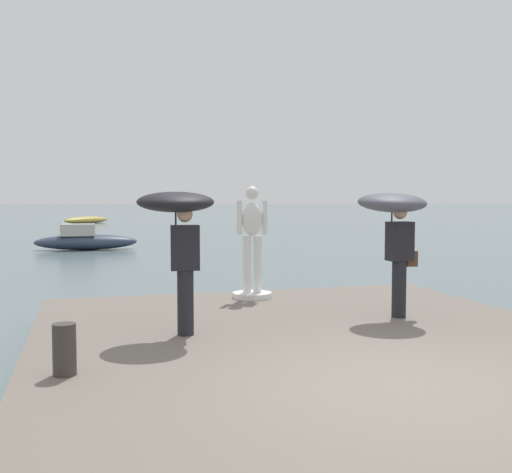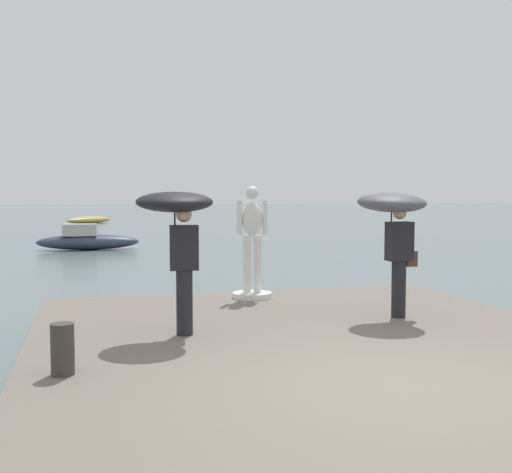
% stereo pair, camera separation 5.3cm
% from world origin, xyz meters
% --- Properties ---
extents(ground_plane, '(400.00, 400.00, 0.00)m').
position_xyz_m(ground_plane, '(0.00, 40.00, 0.00)').
color(ground_plane, slate).
extents(pier, '(7.46, 9.28, 0.40)m').
position_xyz_m(pier, '(0.00, 1.64, 0.20)').
color(pier, '#70665B').
rests_on(pier, ground).
extents(statue_white_figure, '(0.73, 0.73, 2.06)m').
position_xyz_m(statue_white_figure, '(-0.02, 5.42, 1.28)').
color(statue_white_figure, white).
rests_on(statue_white_figure, pier).
extents(onlooker_left, '(1.14, 1.16, 1.96)m').
position_xyz_m(onlooker_left, '(-1.77, 2.76, 1.95)').
color(onlooker_left, black).
rests_on(onlooker_left, pier).
extents(onlooker_right, '(1.07, 1.09, 1.95)m').
position_xyz_m(onlooker_right, '(1.60, 3.08, 1.95)').
color(onlooker_right, black).
rests_on(onlooker_right, pier).
extents(mooring_bollard, '(0.24, 0.24, 0.54)m').
position_xyz_m(mooring_bollard, '(-3.20, 1.22, 0.67)').
color(mooring_bollard, '#38332D').
rests_on(mooring_bollard, pier).
extents(boat_near, '(4.59, 4.72, 0.64)m').
position_xyz_m(boat_near, '(-2.89, 50.99, 0.32)').
color(boat_near, '#B2993D').
rests_on(boat_near, ground).
extents(boat_far, '(4.44, 1.53, 1.13)m').
position_xyz_m(boat_far, '(-3.01, 22.13, 0.42)').
color(boat_far, '#2D384C').
rests_on(boat_far, ground).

